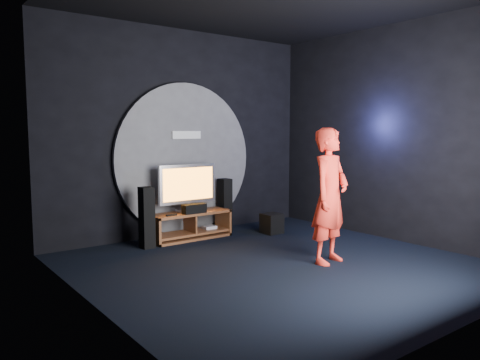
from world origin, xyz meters
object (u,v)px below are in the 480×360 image
(media_console, at_px, (191,227))
(tower_speaker_right, at_px, (225,205))
(tower_speaker_left, at_px, (147,218))
(subwoofer, at_px, (272,223))
(tv, at_px, (188,186))
(player, at_px, (330,196))

(media_console, bearing_deg, tower_speaker_right, 11.61)
(tower_speaker_right, bearing_deg, tower_speaker_left, -169.99)
(media_console, distance_m, tower_speaker_left, 0.90)
(subwoofer, bearing_deg, tower_speaker_left, 170.45)
(tv, relative_size, tower_speaker_left, 1.12)
(tower_speaker_left, bearing_deg, tv, 12.94)
(tv, distance_m, tower_speaker_right, 0.93)
(tv, distance_m, subwoofer, 1.63)
(tv, relative_size, subwoofer, 3.04)
(media_console, bearing_deg, tower_speaker_left, -171.54)
(tower_speaker_right, distance_m, subwoofer, 0.90)
(media_console, distance_m, tv, 0.69)
(tower_speaker_left, height_order, tower_speaker_right, same)
(media_console, height_order, tv, tv)
(media_console, distance_m, tower_speaker_right, 0.88)
(tower_speaker_right, relative_size, player, 0.51)
(tv, distance_m, tower_speaker_left, 0.96)
(media_console, xyz_separation_m, tv, (-0.01, 0.07, 0.69))
(tv, height_order, tower_speaker_right, tv)
(tower_speaker_right, relative_size, subwoofer, 2.71)
(player, bearing_deg, tower_speaker_right, 75.56)
(media_console, xyz_separation_m, tower_speaker_left, (-0.85, -0.13, 0.27))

